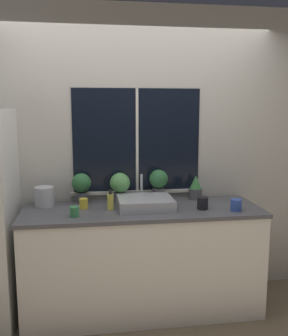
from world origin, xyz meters
TOP-DOWN VIEW (x-y plane):
  - ground_plane at (0.00, 0.00)m, footprint 14.00×14.00m
  - wall_back at (0.00, 0.72)m, footprint 8.00×0.09m
  - wall_right at (1.95, 1.50)m, footprint 0.06×7.00m
  - counter at (0.00, 0.33)m, footprint 2.03×0.68m
  - sink at (0.02, 0.35)m, footprint 0.47×0.45m
  - potted_plant_far_left at (-0.52, 0.58)m, footprint 0.17×0.17m
  - potted_plant_center_left at (-0.17, 0.58)m, footprint 0.18×0.18m
  - potted_plant_center_right at (0.19, 0.58)m, footprint 0.17×0.17m
  - potted_plant_far_right at (0.54, 0.58)m, footprint 0.12×0.12m
  - soap_bottle at (-0.27, 0.33)m, footprint 0.05×0.05m
  - mug_yellow at (-0.50, 0.40)m, footprint 0.07×0.07m
  - mug_blue at (0.76, 0.14)m, footprint 0.09×0.09m
  - mug_green at (-0.57, 0.16)m, footprint 0.07×0.07m
  - mug_black at (0.50, 0.23)m, footprint 0.09×0.09m
  - kettle at (-0.84, 0.52)m, footprint 0.17×0.17m

SIDE VIEW (x-z plane):
  - ground_plane at x=0.00m, z-range 0.00..0.00m
  - counter at x=0.00m, z-range 0.00..0.93m
  - mug_green at x=-0.57m, z-range 0.93..1.01m
  - mug_yellow at x=-0.50m, z-range 0.93..1.02m
  - sink at x=0.02m, z-range 0.85..1.10m
  - mug_blue at x=0.76m, z-range 0.93..1.03m
  - mug_black at x=0.50m, z-range 0.93..1.03m
  - soap_bottle at x=-0.27m, z-range 0.91..1.08m
  - kettle at x=-0.84m, z-range 0.93..1.12m
  - potted_plant_far_right at x=0.54m, z-range 0.92..1.15m
  - potted_plant_center_left at x=-0.17m, z-range 0.95..1.22m
  - potted_plant_far_left at x=-0.52m, z-range 0.96..1.23m
  - potted_plant_center_right at x=0.19m, z-range 0.96..1.24m
  - wall_right at x=1.95m, z-range 0.00..2.70m
  - wall_back at x=0.00m, z-range 0.00..2.70m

